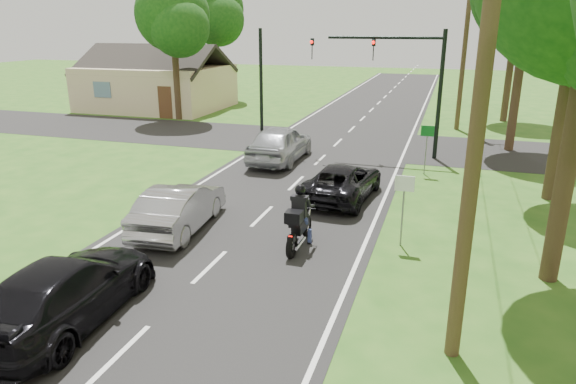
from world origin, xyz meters
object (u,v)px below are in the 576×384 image
object	(u,v)px
motorcycle_rider	(299,223)
silver_suv	(280,143)
utility_pole_near	(482,92)
sign_green	(427,138)
utility_pole_far	(465,44)
sign_white	(404,194)
silver_sedan	(179,207)
traffic_signal	(401,70)
dark_suv	(342,181)
dark_car_behind	(66,290)

from	to	relation	value
motorcycle_rider	silver_suv	distance (m)	9.99
utility_pole_near	sign_green	bearing A→B (deg)	95.72
utility_pole_far	sign_green	xyz separation A→B (m)	(-1.30, -11.02, -3.49)
sign_white	sign_green	bearing A→B (deg)	88.57
sign_white	sign_green	xyz separation A→B (m)	(0.20, 8.00, 0.00)
motorcycle_rider	sign_green	world-z (taller)	sign_green
silver_sedan	utility_pole_far	xyz separation A→B (m)	(8.25, 19.86, 4.35)
utility_pole_far	silver_sedan	bearing A→B (deg)	-112.55
traffic_signal	sign_green	xyz separation A→B (m)	(1.56, -3.02, -2.54)
dark_suv	sign_green	size ratio (longest dim) A/B	2.19
sign_white	dark_car_behind	bearing A→B (deg)	-135.86
dark_car_behind	sign_white	distance (m)	9.05
motorcycle_rider	dark_suv	distance (m)	4.79
motorcycle_rider	sign_white	bearing A→B (deg)	21.15
silver_sedan	traffic_signal	xyz separation A→B (m)	(5.38, 11.86, 3.40)
silver_sedan	sign_white	bearing A→B (deg)	-178.47
silver_sedan	dark_suv	bearing A→B (deg)	-138.31
silver_sedan	utility_pole_near	world-z (taller)	utility_pole_near
motorcycle_rider	dark_suv	size ratio (longest dim) A/B	0.48
utility_pole_near	sign_green	size ratio (longest dim) A/B	4.71
silver_suv	utility_pole_near	distance (m)	15.99
silver_sedan	sign_green	world-z (taller)	sign_green
utility_pole_near	utility_pole_far	world-z (taller)	same
dark_car_behind	silver_suv	bearing A→B (deg)	-93.66
utility_pole_near	sign_white	world-z (taller)	utility_pole_near
silver_sedan	sign_white	world-z (taller)	sign_white
silver_suv	dark_car_behind	distance (m)	14.51
motorcycle_rider	silver_sedan	xyz separation A→B (m)	(-3.96, 0.21, -0.02)
utility_pole_near	sign_green	distance (m)	13.50
dark_suv	silver_sedan	size ratio (longest dim) A/B	1.06
dark_suv	motorcycle_rider	bearing A→B (deg)	91.44
dark_car_behind	sign_green	size ratio (longest dim) A/B	2.35
traffic_signal	sign_white	world-z (taller)	traffic_signal
motorcycle_rider	sign_white	xyz separation A→B (m)	(2.79, 1.05, 0.84)
silver_suv	utility_pole_far	xyz separation A→B (m)	(7.95, 10.78, 4.21)
dark_suv	sign_white	size ratio (longest dim) A/B	2.19
traffic_signal	sign_white	size ratio (longest dim) A/B	3.00
sign_green	sign_white	bearing A→B (deg)	-91.43
motorcycle_rider	dark_car_behind	bearing A→B (deg)	-124.66
silver_sedan	utility_pole_far	size ratio (longest dim) A/B	0.44
silver_suv	sign_green	bearing A→B (deg)	178.06
dark_car_behind	sign_green	xyz separation A→B (m)	(6.66, 14.27, 0.86)
silver_sedan	silver_suv	size ratio (longest dim) A/B	0.87
silver_suv	traffic_signal	world-z (taller)	traffic_signal
motorcycle_rider	sign_green	xyz separation A→B (m)	(2.99, 9.05, 0.84)
dark_suv	utility_pole_far	bearing A→B (deg)	-100.14
utility_pole_near	silver_sedan	bearing A→B (deg)	153.35
silver_sedan	sign_green	distance (m)	11.28
motorcycle_rider	silver_sedan	distance (m)	3.96
silver_suv	sign_white	size ratio (longest dim) A/B	2.38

